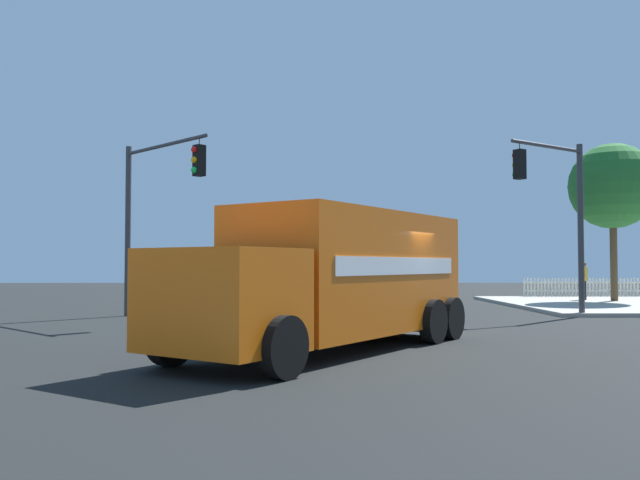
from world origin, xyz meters
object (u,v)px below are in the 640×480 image
Objects in this scene: traffic_light_primary at (560,201)px; traffic_light_secondary at (151,200)px; delivery_truck at (335,277)px; shade_tree_near at (613,186)px; pedestrian_near_corner at (584,278)px.

traffic_light_secondary is at bearing 0.03° from traffic_light_primary.
delivery_truck is 11.58m from traffic_light_primary.
shade_tree_near is (-13.30, -16.06, 3.85)m from delivery_truck.
traffic_light_secondary is at bearing 25.89° from pedestrian_near_corner.
shade_tree_near reaches higher than traffic_light_secondary.
traffic_light_primary is 0.81× the size of shade_tree_near.
delivery_truck is 21.21m from shade_tree_near.
traffic_light_secondary reaches higher than delivery_truck.
delivery_truck is at bearing 50.39° from shade_tree_near.
delivery_truck is 20.93m from pedestrian_near_corner.
shade_tree_near is at bearing -124.50° from traffic_light_primary.
shade_tree_near reaches higher than delivery_truck.
traffic_light_primary is 3.25× the size of pedestrian_near_corner.
traffic_light_primary is 13.72m from traffic_light_secondary.
pedestrian_near_corner is at bearing -116.70° from traffic_light_primary.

